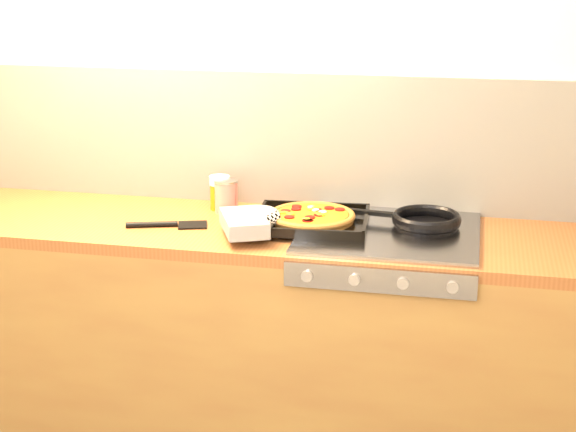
% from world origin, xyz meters
% --- Properties ---
extents(room_shell, '(3.20, 3.20, 3.20)m').
position_xyz_m(room_shell, '(0.00, 1.39, 1.15)').
color(room_shell, white).
rests_on(room_shell, ground).
extents(counter_run, '(3.20, 0.62, 0.90)m').
position_xyz_m(counter_run, '(0.00, 1.10, 0.45)').
color(counter_run, olive).
rests_on(counter_run, ground).
extents(stovetop, '(0.60, 0.56, 0.02)m').
position_xyz_m(stovetop, '(0.45, 1.10, 0.91)').
color(stovetop, gray).
rests_on(stovetop, counter_run).
extents(pizza_on_tray, '(0.52, 0.47, 0.07)m').
position_xyz_m(pizza_on_tray, '(0.12, 1.08, 0.94)').
color(pizza_on_tray, black).
rests_on(pizza_on_tray, stovetop).
extents(frying_pan, '(0.41, 0.26, 0.04)m').
position_xyz_m(frying_pan, '(0.56, 1.17, 0.94)').
color(frying_pan, black).
rests_on(frying_pan, stovetop).
extents(tomato_can, '(0.11, 0.11, 0.12)m').
position_xyz_m(tomato_can, '(-0.17, 1.24, 0.96)').
color(tomato_can, '#A90D0F').
rests_on(tomato_can, counter_run).
extents(juice_glass, '(0.08, 0.08, 0.13)m').
position_xyz_m(juice_glass, '(-0.20, 1.27, 0.96)').
color(juice_glass, orange).
rests_on(juice_glass, counter_run).
extents(wooden_spoon, '(0.29, 0.13, 0.02)m').
position_xyz_m(wooden_spoon, '(0.01, 1.27, 0.91)').
color(wooden_spoon, '#B07C4A').
rests_on(wooden_spoon, counter_run).
extents(black_spatula, '(0.28, 0.13, 0.02)m').
position_xyz_m(black_spatula, '(-0.32, 1.03, 0.91)').
color(black_spatula, black).
rests_on(black_spatula, counter_run).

